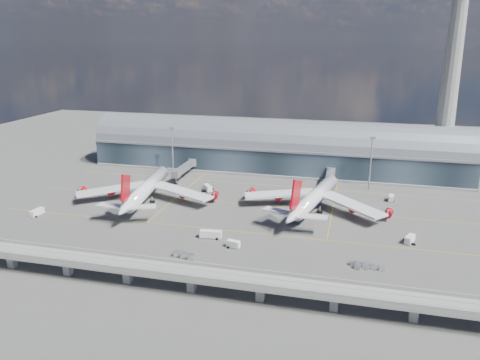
% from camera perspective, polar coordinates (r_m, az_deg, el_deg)
% --- Properties ---
extents(ground, '(500.00, 500.00, 0.00)m').
position_cam_1_polar(ground, '(185.58, -0.10, -5.06)').
color(ground, '#474744').
rests_on(ground, ground).
extents(taxi_lines, '(200.00, 80.12, 0.01)m').
position_cam_1_polar(taxi_lines, '(205.68, 1.43, -2.83)').
color(taxi_lines, gold).
rests_on(taxi_lines, ground).
extents(terminal, '(200.00, 30.00, 28.00)m').
position_cam_1_polar(terminal, '(255.15, 4.25, 3.68)').
color(terminal, '#1E2932').
rests_on(terminal, ground).
extents(control_tower, '(19.00, 19.00, 103.00)m').
position_cam_1_polar(control_tower, '(254.00, 24.31, 11.42)').
color(control_tower, gray).
rests_on(control_tower, ground).
extents(guideway, '(220.00, 8.50, 7.20)m').
position_cam_1_polar(guideway, '(135.68, -5.97, -11.36)').
color(guideway, gray).
rests_on(guideway, ground).
extents(floodlight_mast_left, '(3.00, 0.70, 25.70)m').
position_cam_1_polar(floodlight_mast_left, '(246.74, -8.23, 3.64)').
color(floodlight_mast_left, gray).
rests_on(floodlight_mast_left, ground).
extents(floodlight_mast_right, '(3.00, 0.70, 25.70)m').
position_cam_1_polar(floodlight_mast_right, '(228.80, 15.65, 2.14)').
color(floodlight_mast_right, gray).
rests_on(floodlight_mast_right, ground).
extents(airliner_left, '(63.90, 67.22, 20.50)m').
position_cam_1_polar(airliner_left, '(210.05, -11.40, -1.06)').
color(airliner_left, white).
rests_on(airliner_left, ground).
extents(airliner_right, '(62.82, 65.75, 20.99)m').
position_cam_1_polar(airliner_right, '(197.86, 9.07, -2.18)').
color(airliner_right, white).
rests_on(airliner_right, ground).
extents(jet_bridge_left, '(4.40, 28.00, 7.25)m').
position_cam_1_polar(jet_bridge_left, '(244.42, -6.70, 1.53)').
color(jet_bridge_left, gray).
rests_on(jet_bridge_left, ground).
extents(jet_bridge_right, '(4.40, 32.00, 7.25)m').
position_cam_1_polar(jet_bridge_right, '(227.50, 10.79, 0.18)').
color(jet_bridge_right, gray).
rests_on(jet_bridge_right, ground).
extents(service_truck_0, '(2.83, 6.70, 2.70)m').
position_cam_1_polar(service_truck_0, '(208.16, -23.52, -3.64)').
color(service_truck_0, silver).
rests_on(service_truck_0, ground).
extents(service_truck_1, '(4.84, 2.94, 2.63)m').
position_cam_1_polar(service_truck_1, '(162.69, -0.82, -7.82)').
color(service_truck_1, silver).
rests_on(service_truck_1, ground).
extents(service_truck_2, '(8.07, 2.97, 2.87)m').
position_cam_1_polar(service_truck_2, '(170.35, -3.58, -6.62)').
color(service_truck_2, silver).
rests_on(service_truck_2, ground).
extents(service_truck_3, '(4.20, 5.97, 2.70)m').
position_cam_1_polar(service_truck_3, '(176.78, 20.00, -6.80)').
color(service_truck_3, silver).
rests_on(service_truck_3, ground).
extents(service_truck_4, '(2.62, 4.77, 2.67)m').
position_cam_1_polar(service_truck_4, '(218.50, 17.96, -2.11)').
color(service_truck_4, silver).
rests_on(service_truck_4, ground).
extents(service_truck_5, '(5.67, 6.18, 2.94)m').
position_cam_1_polar(service_truck_5, '(221.68, -3.97, -0.99)').
color(service_truck_5, silver).
rests_on(service_truck_5, ground).
extents(cargo_train_0, '(8.07, 3.22, 1.77)m').
position_cam_1_polar(cargo_train_0, '(156.87, -6.86, -9.10)').
color(cargo_train_0, gray).
rests_on(cargo_train_0, ground).
extents(cargo_train_1, '(11.08, 3.28, 1.46)m').
position_cam_1_polar(cargo_train_1, '(154.81, 15.22, -10.04)').
color(cargo_train_1, gray).
rests_on(cargo_train_1, ground).
extents(cargo_train_2, '(6.92, 3.10, 1.52)m').
position_cam_1_polar(cargo_train_2, '(154.01, 15.02, -10.16)').
color(cargo_train_2, gray).
rests_on(cargo_train_2, ground).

